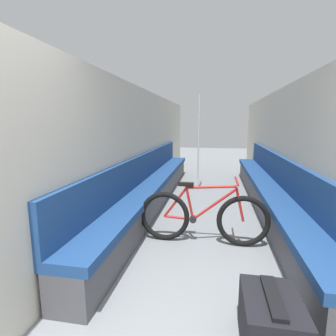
{
  "coord_description": "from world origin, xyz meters",
  "views": [
    {
      "loc": [
        0.1,
        -1.2,
        1.55
      ],
      "look_at": [
        -0.79,
        3.71,
        0.68
      ],
      "focal_mm": 28.0,
      "sensor_mm": 36.0,
      "label": 1
    }
  ],
  "objects_px": {
    "bench_seat_row_right": "(269,192)",
    "luggage_bag": "(271,324)",
    "grab_pole_near": "(199,145)",
    "bicycle": "(203,217)",
    "bench_seat_row_left": "(153,187)"
  },
  "relations": [
    {
      "from": "bench_seat_row_left",
      "to": "grab_pole_near",
      "type": "bearing_deg",
      "value": 56.19
    },
    {
      "from": "bench_seat_row_left",
      "to": "bench_seat_row_right",
      "type": "relative_size",
      "value": 1.0
    },
    {
      "from": "bench_seat_row_left",
      "to": "luggage_bag",
      "type": "relative_size",
      "value": 11.78
    },
    {
      "from": "bench_seat_row_left",
      "to": "luggage_bag",
      "type": "distance_m",
      "value": 3.47
    },
    {
      "from": "bench_seat_row_right",
      "to": "luggage_bag",
      "type": "height_order",
      "value": "bench_seat_row_right"
    },
    {
      "from": "bench_seat_row_right",
      "to": "grab_pole_near",
      "type": "distance_m",
      "value": 1.92
    },
    {
      "from": "bench_seat_row_left",
      "to": "bench_seat_row_right",
      "type": "bearing_deg",
      "value": 0.0
    },
    {
      "from": "bicycle",
      "to": "luggage_bag",
      "type": "xyz_separation_m",
      "value": [
        0.54,
        -1.57,
        -0.15
      ]
    },
    {
      "from": "bench_seat_row_left",
      "to": "grab_pole_near",
      "type": "relative_size",
      "value": 2.89
    },
    {
      "from": "grab_pole_near",
      "to": "luggage_bag",
      "type": "xyz_separation_m",
      "value": [
        0.78,
        -4.26,
        -0.85
      ]
    },
    {
      "from": "bench_seat_row_left",
      "to": "bench_seat_row_right",
      "type": "height_order",
      "value": "same"
    },
    {
      "from": "grab_pole_near",
      "to": "bench_seat_row_right",
      "type": "bearing_deg",
      "value": -41.1
    },
    {
      "from": "bench_seat_row_right",
      "to": "grab_pole_near",
      "type": "height_order",
      "value": "grab_pole_near"
    },
    {
      "from": "bicycle",
      "to": "grab_pole_near",
      "type": "relative_size",
      "value": 0.77
    },
    {
      "from": "bench_seat_row_right",
      "to": "luggage_bag",
      "type": "bearing_deg",
      "value": -100.15
    }
  ]
}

